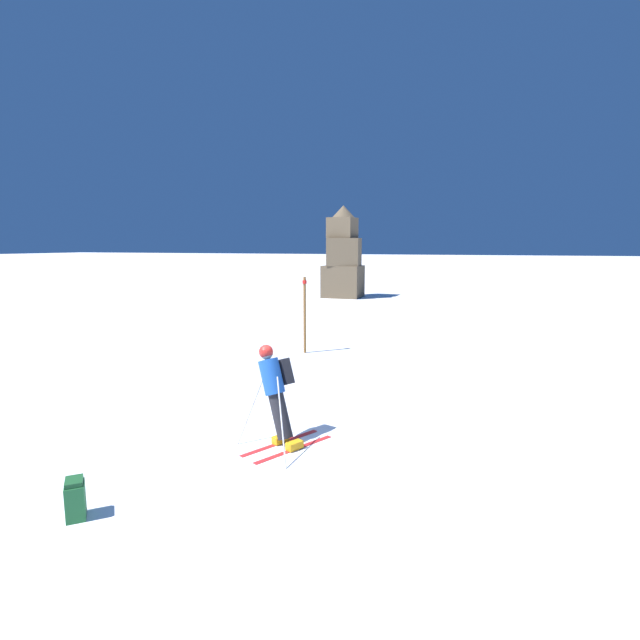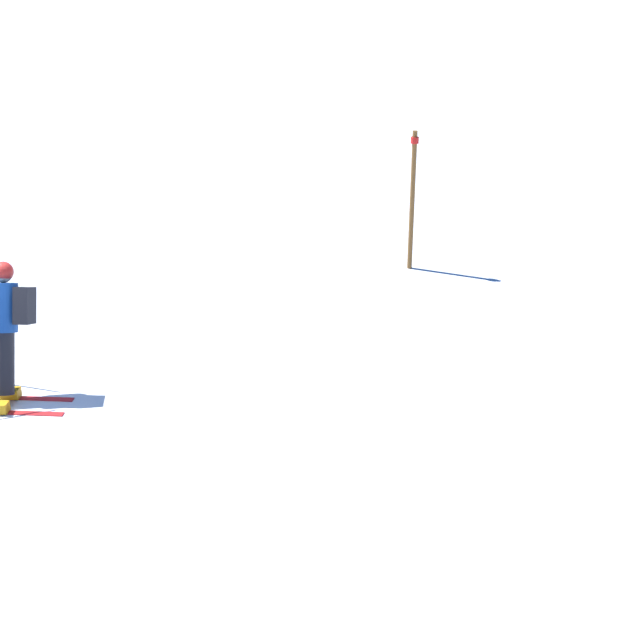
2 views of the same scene
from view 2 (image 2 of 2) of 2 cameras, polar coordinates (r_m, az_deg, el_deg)
name	(u,v)px [view 2 (image 2 of 2)]	position (r m, az deg, el deg)	size (l,w,h in m)	color
skier	(6,326)	(11.25, -19.48, -0.34)	(1.40, 1.62, 1.67)	red
trail_marker	(412,196)	(14.80, 5.93, 7.92)	(0.13, 0.13, 2.32)	brown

